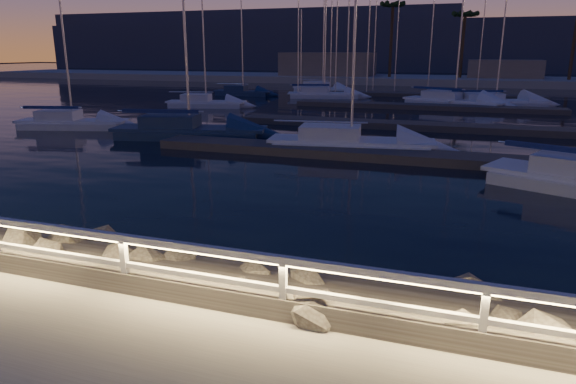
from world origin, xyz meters
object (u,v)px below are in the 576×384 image
(sailboat_b, at_px, (186,130))
(sailboat_n, at_px, (322,94))
(guard_rail, at_px, (222,264))
(sailboat_k, at_px, (452,101))
(sailboat_a, at_px, (70,122))
(sailboat_l, at_px, (493,101))
(sailboat_m, at_px, (321,89))
(sailboat_f, at_px, (347,142))
(sailboat_i, at_px, (242,92))
(sailboat_e, at_px, (204,102))

(sailboat_b, distance_m, sailboat_n, 27.04)
(guard_rail, relative_size, sailboat_k, 2.86)
(guard_rail, xyz_separation_m, sailboat_a, (-20.11, 19.06, -0.95))
(sailboat_l, bearing_deg, sailboat_n, 151.31)
(sailboat_l, height_order, sailboat_m, sailboat_l)
(sailboat_f, bearing_deg, sailboat_i, 114.89)
(sailboat_b, height_order, sailboat_n, sailboat_b)
(sailboat_e, distance_m, sailboat_f, 22.57)
(sailboat_k, height_order, sailboat_l, sailboat_k)
(sailboat_k, distance_m, sailboat_m, 18.78)
(sailboat_e, bearing_deg, sailboat_b, -78.60)
(sailboat_i, xyz_separation_m, sailboat_k, (22.31, -3.97, 0.05))
(sailboat_e, xyz_separation_m, sailboat_m, (5.13, 19.40, 0.02))
(sailboat_l, distance_m, sailboat_n, 16.77)
(guard_rail, relative_size, sailboat_n, 3.44)
(sailboat_f, xyz_separation_m, sailboat_i, (-18.23, 28.01, -0.04))
(sailboat_b, relative_size, sailboat_i, 1.32)
(sailboat_i, relative_size, sailboat_n, 0.86)
(sailboat_e, height_order, sailboat_i, sailboat_e)
(sailboat_a, relative_size, sailboat_n, 0.91)
(sailboat_e, distance_m, sailboat_l, 25.46)
(sailboat_f, distance_m, sailboat_n, 29.28)
(sailboat_f, height_order, sailboat_l, sailboat_l)
(sailboat_a, xyz_separation_m, sailboat_m, (7.12, 33.43, 0.02))
(guard_rail, bearing_deg, sailboat_i, 113.88)
(sailboat_b, height_order, sailboat_f, sailboat_b)
(sailboat_b, relative_size, sailboat_f, 1.06)
(guard_rail, distance_m, sailboat_a, 27.73)
(sailboat_m, bearing_deg, sailboat_b, -69.04)
(sailboat_k, relative_size, sailboat_n, 1.21)
(sailboat_b, height_order, sailboat_l, sailboat_l)
(sailboat_f, relative_size, sailboat_n, 1.07)
(sailboat_e, xyz_separation_m, sailboat_k, (20.33, 8.36, 0.04))
(sailboat_e, distance_m, sailboat_k, 21.98)
(sailboat_k, bearing_deg, sailboat_m, 167.22)
(sailboat_i, relative_size, sailboat_k, 0.71)
(sailboat_b, xyz_separation_m, sailboat_n, (0.47, 27.04, -0.04))
(sailboat_i, bearing_deg, guard_rail, -67.33)
(sailboat_b, bearing_deg, sailboat_l, 40.77)
(sailboat_f, height_order, sailboat_k, sailboat_k)
(guard_rail, bearing_deg, sailboat_m, 103.91)
(sailboat_l, relative_size, sailboat_n, 1.16)
(sailboat_e, bearing_deg, sailboat_i, 85.91)
(sailboat_k, bearing_deg, guard_rail, -69.82)
(sailboat_m, height_order, sailboat_n, sailboat_n)
(guard_rail, distance_m, sailboat_e, 37.74)
(sailboat_a, relative_size, sailboat_i, 1.07)
(sailboat_i, bearing_deg, sailboat_b, -73.30)
(sailboat_k, xyz_separation_m, sailboat_l, (3.43, 0.79, -0.03))
(sailboat_a, distance_m, sailboat_i, 26.37)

